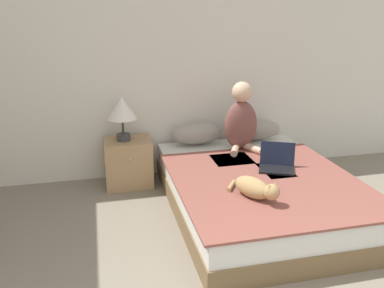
{
  "coord_description": "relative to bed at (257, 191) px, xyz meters",
  "views": [
    {
      "loc": [
        -0.83,
        -0.63,
        1.79
      ],
      "look_at": [
        -0.1,
        2.44,
        0.74
      ],
      "focal_mm": 38.0,
      "sensor_mm": 36.0,
      "label": 1
    }
  ],
  "objects": [
    {
      "name": "table_lamp",
      "position": [
        -1.14,
        0.86,
        0.63
      ],
      "size": [
        0.3,
        0.3,
        0.46
      ],
      "color": "#38383D",
      "rests_on": "nightstand"
    },
    {
      "name": "bed",
      "position": [
        0.0,
        0.0,
        0.0
      ],
      "size": [
        1.58,
        2.14,
        0.39
      ],
      "color": "brown",
      "rests_on": "ground_plane"
    },
    {
      "name": "cat_tabby",
      "position": [
        -0.23,
        -0.5,
        0.28
      ],
      "size": [
        0.32,
        0.52,
        0.18
      ],
      "rotation": [
        0.0,
        0.0,
        -1.1
      ],
      "color": "tan",
      "rests_on": "bed"
    },
    {
      "name": "nightstand",
      "position": [
        -1.1,
        0.87,
        0.06
      ],
      "size": [
        0.48,
        0.42,
        0.5
      ],
      "color": "tan",
      "rests_on": "ground_plane"
    },
    {
      "name": "laptop_open",
      "position": [
        0.19,
        0.02,
        0.25
      ],
      "size": [
        0.4,
        0.37,
        0.23
      ],
      "rotation": [
        0.0,
        0.0,
        -0.43
      ],
      "color": "black",
      "rests_on": "bed"
    },
    {
      "name": "pillow_near",
      "position": [
        -0.34,
        0.92,
        0.31
      ],
      "size": [
        0.57,
        0.26,
        0.23
      ],
      "color": "gray",
      "rests_on": "bed"
    },
    {
      "name": "wall_back",
      "position": [
        -0.54,
        1.14,
        1.08
      ],
      "size": [
        5.69,
        0.05,
        2.55
      ],
      "color": "silver",
      "rests_on": "ground_plane"
    },
    {
      "name": "pillow_far",
      "position": [
        0.34,
        0.92,
        0.31
      ],
      "size": [
        0.57,
        0.26,
        0.23
      ],
      "color": "gray",
      "rests_on": "bed"
    },
    {
      "name": "person_sitting",
      "position": [
        0.06,
        0.64,
        0.51
      ],
      "size": [
        0.36,
        0.35,
        0.71
      ],
      "color": "brown",
      "rests_on": "bed"
    }
  ]
}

